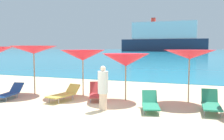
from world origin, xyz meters
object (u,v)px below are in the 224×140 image
umbrella_2 (34,50)px  beachgoer_0 (103,87)px  umbrella_4 (126,60)px  cruise_ship (164,38)px  umbrella_5 (189,55)px  lounge_chair_2 (211,103)px  lounge_chair_8 (96,93)px  lounge_chair_4 (150,103)px  umbrella_3 (83,55)px  lounge_chair_0 (10,92)px  lounge_chair_7 (64,94)px

umbrella_2 → beachgoer_0: (4.44, -1.70, -1.34)m
umbrella_4 → cruise_ship: 166.64m
umbrella_5 → lounge_chair_2: (0.87, -1.34, -1.70)m
umbrella_4 → lounge_chair_8: 1.93m
lounge_chair_2 → beachgoer_0: 3.91m
lounge_chair_4 → beachgoer_0: 1.83m
umbrella_5 → lounge_chair_4: bearing=-122.1°
umbrella_3 → lounge_chair_0: 3.73m
umbrella_3 → cruise_ship: (-24.50, 164.08, 7.09)m
umbrella_2 → umbrella_4: umbrella_2 is taller
umbrella_3 → cruise_ship: bearing=98.5°
lounge_chair_8 → umbrella_3: bearing=119.8°
umbrella_4 → beachgoer_0: size_ratio=1.37×
lounge_chair_4 → cruise_ship: 168.29m
umbrella_3 → beachgoer_0: (2.00, -2.21, -1.10)m
umbrella_4 → umbrella_3: bearing=173.8°
lounge_chair_2 → lounge_chair_4: size_ratio=1.05×
umbrella_2 → umbrella_4: 4.68m
lounge_chair_0 → lounge_chair_8: bearing=4.3°
umbrella_4 → lounge_chair_2: size_ratio=1.38×
umbrella_2 → umbrella_4: size_ratio=1.07×
umbrella_2 → cruise_ship: bearing=97.6°
umbrella_3 → lounge_chair_4: (3.63, -1.61, -1.68)m
umbrella_2 → beachgoer_0: umbrella_2 is taller
lounge_chair_0 → lounge_chair_2: lounge_chair_2 is taller
umbrella_5 → cruise_ship: size_ratio=0.04×
umbrella_5 → lounge_chair_7: 5.57m
lounge_chair_2 → beachgoer_0: beachgoer_0 is taller
umbrella_4 → umbrella_5: umbrella_5 is taller
lounge_chair_8 → umbrella_5: bearing=-11.2°
umbrella_3 → umbrella_5: umbrella_5 is taller
umbrella_2 → cruise_ship: size_ratio=0.04×
cruise_ship → lounge_chair_7: bearing=-83.1°
umbrella_4 → beachgoer_0: umbrella_4 is taller
beachgoer_0 → lounge_chair_2: bearing=-96.0°
umbrella_5 → umbrella_2: bearing=-173.7°
umbrella_4 → cruise_ship: (-26.73, 164.32, 7.26)m
umbrella_5 → lounge_chair_0: umbrella_5 is taller
lounge_chair_2 → lounge_chair_4: (-2.06, -0.56, -0.05)m
umbrella_3 → lounge_chair_4: umbrella_3 is taller
umbrella_5 → lounge_chair_4: size_ratio=1.43×
umbrella_2 → beachgoer_0: bearing=-21.0°
lounge_chair_7 → cruise_ship: (-24.26, 165.37, 8.73)m
cruise_ship → beachgoer_0: bearing=-82.4°
umbrella_3 → lounge_chair_4: 4.32m
beachgoer_0 → cruise_ship: bearing=-14.5°
umbrella_2 → lounge_chair_4: umbrella_2 is taller
lounge_chair_0 → beachgoer_0: (4.83, -0.46, 0.59)m
beachgoer_0 → umbrella_2: bearing=45.5°
umbrella_4 → lounge_chair_0: bearing=-163.3°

